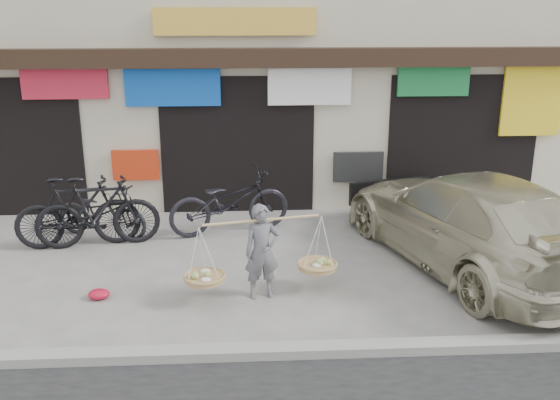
{
  "coord_description": "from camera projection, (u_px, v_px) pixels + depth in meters",
  "views": [
    {
      "loc": [
        0.15,
        -8.54,
        4.03
      ],
      "look_at": [
        0.69,
        0.9,
        1.03
      ],
      "focal_mm": 40.0,
      "sensor_mm": 36.0,
      "label": 1
    }
  ],
  "objects": [
    {
      "name": "street_vendor",
      "position": [
        262.0,
        256.0,
        8.78
      ],
      "size": [
        2.17,
        0.89,
        1.38
      ],
      "rotation": [
        0.0,
        0.0,
        0.2
      ],
      "color": "slate",
      "rests_on": "ground"
    },
    {
      "name": "bike_0",
      "position": [
        101.0,
        212.0,
        11.11
      ],
      "size": [
        1.88,
        1.2,
        0.93
      ],
      "primitive_type": "imported",
      "rotation": [
        0.0,
        0.0,
        1.22
      ],
      "color": "black",
      "rests_on": "ground"
    },
    {
      "name": "bike_1",
      "position": [
        78.0,
        212.0,
        10.61
      ],
      "size": [
        2.16,
        0.93,
        1.26
      ],
      "primitive_type": "imported",
      "rotation": [
        0.0,
        0.0,
        1.74
      ],
      "color": "black",
      "rests_on": "ground"
    },
    {
      "name": "bike_2",
      "position": [
        229.0,
        202.0,
        11.3
      ],
      "size": [
        2.37,
        1.42,
        1.18
      ],
      "primitive_type": "imported",
      "rotation": [
        0.0,
        0.0,
        1.88
      ],
      "color": "black",
      "rests_on": "ground"
    },
    {
      "name": "shophouse_block",
      "position": [
        237.0,
        29.0,
        14.4
      ],
      "size": [
        14.0,
        6.32,
        7.0
      ],
      "color": "beige",
      "rests_on": "ground"
    },
    {
      "name": "suv",
      "position": [
        469.0,
        220.0,
        9.84
      ],
      "size": [
        3.55,
        5.62,
        1.52
      ],
      "rotation": [
        0.0,
        0.0,
        3.44
      ],
      "color": "beige",
      "rests_on": "ground"
    },
    {
      "name": "bike_3",
      "position": [
        97.0,
        212.0,
        10.63
      ],
      "size": [
        2.16,
        0.93,
        1.26
      ],
      "primitive_type": "imported",
      "rotation": [
        0.0,
        0.0,
        1.74
      ],
      "color": "black",
      "rests_on": "ground"
    },
    {
      "name": "red_bag",
      "position": [
        99.0,
        294.0,
        8.87
      ],
      "size": [
        0.31,
        0.25,
        0.14
      ],
      "primitive_type": "ellipsoid",
      "color": "red",
      "rests_on": "ground"
    },
    {
      "name": "kerb",
      "position": [
        236.0,
        352.0,
        7.42
      ],
      "size": [
        70.0,
        0.25,
        0.12
      ],
      "primitive_type": "cube",
      "color": "gray",
      "rests_on": "ground"
    },
    {
      "name": "ground",
      "position": [
        238.0,
        284.0,
        9.34
      ],
      "size": [
        70.0,
        70.0,
        0.0
      ],
      "primitive_type": "plane",
      "color": "gray",
      "rests_on": "ground"
    }
  ]
}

